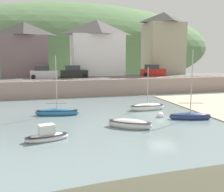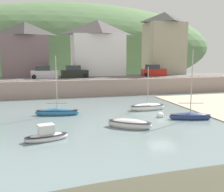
% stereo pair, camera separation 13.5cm
% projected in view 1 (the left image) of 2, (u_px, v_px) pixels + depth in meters
% --- Properties ---
extents(quay_seawall, '(48.00, 9.40, 2.40)m').
position_uv_depth(quay_seawall, '(113.00, 85.00, 41.99)').
color(quay_seawall, '#A4897E').
rests_on(quay_seawall, ground).
extents(hillside_backdrop, '(80.00, 44.00, 23.11)m').
position_uv_depth(hillside_backdrop, '(74.00, 47.00, 76.66)').
color(hillside_backdrop, '#5A7F50').
rests_on(hillside_backdrop, ground).
extents(waterfront_building_left, '(7.64, 4.86, 8.95)m').
position_uv_depth(waterfront_building_left, '(25.00, 49.00, 45.15)').
color(waterfront_building_left, slate).
rests_on(waterfront_building_left, ground).
extents(waterfront_building_centre, '(9.20, 5.92, 9.66)m').
position_uv_depth(waterfront_building_centre, '(97.00, 47.00, 48.23)').
color(waterfront_building_centre, white).
rests_on(waterfront_building_centre, ground).
extents(waterfront_building_right, '(7.03, 5.90, 11.42)m').
position_uv_depth(waterfront_building_right, '(163.00, 43.00, 51.38)').
color(waterfront_building_right, tan).
rests_on(waterfront_building_right, ground).
extents(sailboat_tall_mast, '(4.11, 2.08, 6.71)m').
position_uv_depth(sailboat_tall_mast, '(190.00, 116.00, 25.74)').
color(sailboat_tall_mast, navy).
rests_on(sailboat_tall_mast, ground).
extents(sailboat_far_left, '(3.90, 3.25, 0.95)m').
position_uv_depth(sailboat_far_left, '(130.00, 124.00, 22.79)').
color(sailboat_far_left, silver).
rests_on(sailboat_far_left, ground).
extents(sailboat_white_hull, '(3.32, 1.78, 1.30)m').
position_uv_depth(sailboat_white_hull, '(47.00, 136.00, 19.41)').
color(sailboat_white_hull, white).
rests_on(sailboat_white_hull, ground).
extents(rowboat_small_beached, '(4.54, 1.94, 6.15)m').
position_uv_depth(rowboat_small_beached, '(57.00, 112.00, 27.49)').
color(rowboat_small_beached, teal).
rests_on(rowboat_small_beached, ground).
extents(sailboat_blue_trim, '(4.15, 1.54, 4.91)m').
position_uv_depth(sailboat_blue_trim, '(147.00, 107.00, 30.13)').
color(sailboat_blue_trim, white).
rests_on(sailboat_blue_trim, ground).
extents(parked_car_near_slipway, '(4.23, 2.04, 1.95)m').
position_uv_depth(parked_car_near_slipway, '(44.00, 73.00, 42.15)').
color(parked_car_near_slipway, '#B8B6BE').
rests_on(parked_car_near_slipway, ground).
extents(parked_car_by_wall, '(4.25, 2.11, 1.95)m').
position_uv_depth(parked_car_by_wall, '(74.00, 73.00, 43.34)').
color(parked_car_by_wall, black).
rests_on(parked_car_by_wall, ground).
extents(parked_car_end_of_row, '(4.20, 1.97, 1.95)m').
position_uv_depth(parked_car_end_of_row, '(153.00, 71.00, 46.82)').
color(parked_car_end_of_row, '#AA1D16').
rests_on(parked_car_end_of_row, ground).
extents(mooring_buoy, '(0.63, 0.63, 0.63)m').
position_uv_depth(mooring_buoy, '(160.00, 115.00, 26.58)').
color(mooring_buoy, silver).
rests_on(mooring_buoy, ground).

